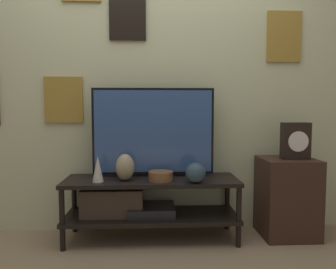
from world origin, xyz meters
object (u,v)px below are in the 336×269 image
vase_urn_stoneware (125,167)px  vase_wide_bowl (161,176)px  television (153,131)px  mantel_clock (295,141)px  vase_round_glass (195,173)px  vase_slim_bronze (98,169)px

vase_urn_stoneware → vase_wide_bowl: bearing=-4.6°
television → mantel_clock: bearing=-5.2°
television → vase_round_glass: size_ratio=6.53×
television → vase_wide_bowl: 0.37m
vase_round_glass → vase_wide_bowl: size_ratio=0.79×
mantel_clock → vase_urn_stoneware: bearing=-177.9°
vase_wide_bowl → mantel_clock: size_ratio=0.65×
mantel_clock → television: bearing=174.8°
vase_slim_bronze → vase_wide_bowl: (0.47, 0.02, -0.06)m
television → vase_slim_bronze: television is taller
vase_round_glass → vase_wide_bowl: (-0.25, 0.08, -0.04)m
vase_urn_stoneware → mantel_clock: bearing=2.1°
vase_urn_stoneware → mantel_clock: mantel_clock is taller
television → vase_urn_stoneware: bearing=-145.2°
vase_urn_stoneware → vase_slim_bronze: size_ratio=1.04×
television → vase_wide_bowl: bearing=-72.4°
vase_round_glass → mantel_clock: bearing=10.6°
vase_urn_stoneware → mantel_clock: (1.33, 0.05, 0.19)m
mantel_clock → vase_slim_bronze: bearing=-176.7°
vase_round_glass → vase_slim_bronze: (-0.72, 0.06, 0.02)m
vase_slim_bronze → vase_wide_bowl: size_ratio=1.04×
vase_wide_bowl → vase_urn_stoneware: bearing=175.4°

